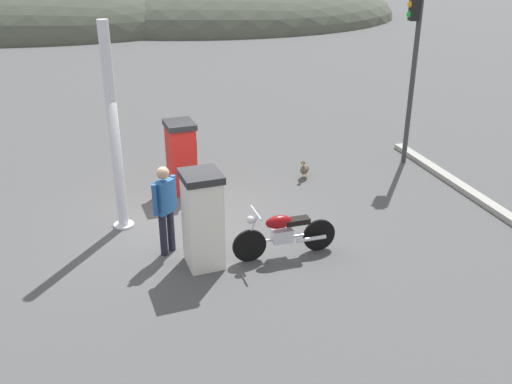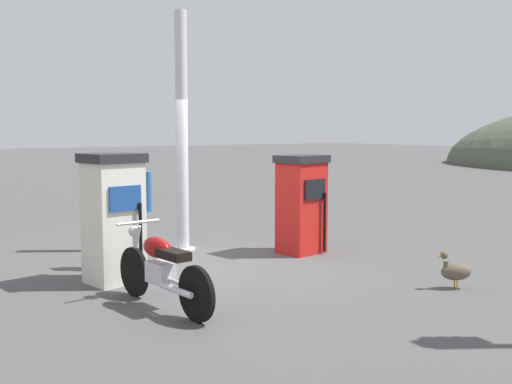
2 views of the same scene
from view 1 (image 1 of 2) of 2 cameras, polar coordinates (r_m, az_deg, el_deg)
The scene contains 11 objects.
ground_plane at distance 11.41m, azimuth -6.79°, elevation -3.09°, with size 120.00×120.00×0.00m, color #4C4C4C.
fuel_pump_near at distance 9.59m, azimuth -5.35°, elevation -2.72°, with size 0.72×0.78×1.71m.
fuel_pump_far at distance 12.58m, azimuth -7.50°, elevation 3.55°, with size 0.69×0.81×1.60m.
motorcycle_near_pump at distance 9.99m, azimuth 2.75°, elevation -4.06°, with size 1.91×0.56×0.94m.
attendant_person at distance 10.00m, azimuth -9.10°, elevation -1.26°, with size 0.48×0.45×1.65m.
wandering_duck at distance 13.43m, azimuth 4.89°, elevation 2.35°, with size 0.37×0.46×0.48m.
roadside_traffic_light at distance 14.18m, azimuth 15.48°, elevation 13.68°, with size 0.39×0.26×4.19m.
canopy_support_pole at distance 10.81m, azimuth -14.03°, elevation 5.65°, with size 0.40×0.40×3.93m.
road_edge_kerb at distance 13.45m, azimuth 20.52°, elevation 0.08°, with size 0.49×6.34×0.12m.
distant_hill_main at distance 42.06m, azimuth -19.26°, elevation 15.61°, with size 24.50×18.25×7.68m.
distant_hill_secondary at distance 43.93m, azimuth -4.22°, elevation 17.12°, with size 26.65×21.44×7.66m.
Camera 1 is at (-1.00, -10.13, 5.15)m, focal length 39.87 mm.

